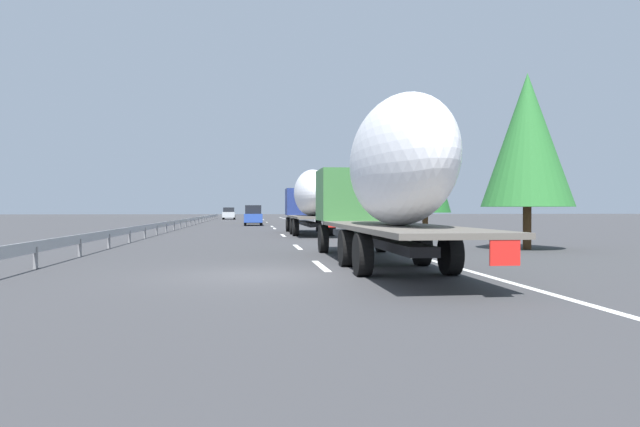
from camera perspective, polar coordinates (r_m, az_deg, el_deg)
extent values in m
plane|color=#38383A|center=(54.37, -6.68, -1.27)|extent=(260.00, 260.00, 0.00)
cube|color=white|center=(16.54, 0.09, -5.19)|extent=(3.20, 0.20, 0.01)
cube|color=white|center=(24.68, -2.23, -3.33)|extent=(3.20, 0.20, 0.01)
cube|color=white|center=(35.62, -3.67, -2.17)|extent=(3.20, 0.20, 0.01)
cube|color=white|center=(48.42, -4.52, -1.48)|extent=(3.20, 0.20, 0.01)
cube|color=white|center=(54.08, -4.77, -1.28)|extent=(3.20, 0.20, 0.01)
cube|color=white|center=(70.91, -5.27, -0.87)|extent=(3.20, 0.20, 0.01)
cube|color=white|center=(72.12, -5.30, -0.85)|extent=(3.20, 0.20, 0.01)
cube|color=white|center=(89.50, -5.61, -0.60)|extent=(3.20, 0.20, 0.01)
cube|color=white|center=(59.64, -1.40, -1.12)|extent=(110.00, 0.20, 0.01)
cube|color=navy|center=(41.65, -1.66, 1.16)|extent=(2.40, 2.50, 1.90)
cube|color=black|center=(42.76, -1.79, 1.81)|extent=(0.08, 2.12, 0.80)
cube|color=#262628|center=(38.83, -1.27, -0.97)|extent=(10.45, 0.70, 0.24)
cube|color=#59544C|center=(36.00, -0.83, -0.33)|extent=(8.96, 2.50, 0.12)
ellipsoid|color=white|center=(35.76, -0.79, 2.05)|extent=(6.66, 2.20, 2.86)
cube|color=red|center=(31.67, 1.26, -0.87)|extent=(0.04, 0.56, 0.56)
cylinder|color=black|center=(41.58, -3.16, -1.08)|extent=(1.04, 0.30, 1.04)
cylinder|color=black|center=(41.78, -0.15, -1.07)|extent=(1.04, 0.30, 1.04)
cylinder|color=black|center=(37.11, -2.72, -1.27)|extent=(1.04, 0.35, 1.04)
cylinder|color=black|center=(37.33, 0.66, -1.26)|extent=(1.04, 0.35, 1.04)
cylinder|color=black|center=(34.72, -2.43, -1.38)|extent=(1.04, 0.35, 1.04)
cylinder|color=black|center=(34.96, 1.17, -1.37)|extent=(1.04, 0.35, 1.04)
cube|color=#387038|center=(21.66, 3.22, 1.83)|extent=(2.40, 2.50, 1.90)
cube|color=black|center=(22.76, 2.73, 3.02)|extent=(0.08, 2.12, 0.80)
cube|color=#262628|center=(18.54, 4.95, -2.52)|extent=(11.77, 0.70, 0.24)
cube|color=#59544C|center=(15.41, 7.39, -1.37)|extent=(10.39, 2.50, 0.12)
ellipsoid|color=white|center=(15.18, 7.66, 5.12)|extent=(7.21, 2.20, 3.33)
cube|color=red|center=(10.77, 17.79, -3.45)|extent=(0.04, 0.56, 0.56)
cylinder|color=black|center=(21.52, 0.33, -2.50)|extent=(1.04, 0.30, 1.04)
cylinder|color=black|center=(21.90, 6.05, -2.46)|extent=(1.04, 0.30, 1.04)
cylinder|color=black|center=(16.39, 2.61, -3.43)|extent=(1.04, 0.35, 1.04)
cylinder|color=black|center=(16.89, 10.01, -3.32)|extent=(1.04, 0.35, 1.04)
cylinder|color=black|center=(14.03, 4.23, -4.08)|extent=(1.04, 0.35, 1.04)
cylinder|color=black|center=(14.62, 12.75, -3.91)|extent=(1.04, 0.35, 1.04)
cube|color=#ADB2B7|center=(91.72, -8.98, -0.12)|extent=(4.63, 1.89, 0.84)
cube|color=black|center=(91.37, -8.99, 0.37)|extent=(2.55, 1.66, 0.71)
cylinder|color=black|center=(93.20, -9.47, -0.37)|extent=(0.64, 0.22, 0.64)
cylinder|color=black|center=(93.14, -8.43, -0.36)|extent=(0.64, 0.22, 0.64)
cylinder|color=black|center=(90.33, -9.55, -0.39)|extent=(0.64, 0.22, 0.64)
cylinder|color=black|center=(90.27, -8.48, -0.39)|extent=(0.64, 0.22, 0.64)
cube|color=#28479E|center=(57.68, -6.62, -0.44)|extent=(4.51, 1.77, 0.84)
cube|color=black|center=(57.33, -6.62, 0.39)|extent=(2.48, 1.56, 0.84)
cylinder|color=black|center=(59.08, -7.39, -0.83)|extent=(0.64, 0.22, 0.64)
cylinder|color=black|center=(59.09, -5.86, -0.83)|extent=(0.64, 0.22, 0.64)
cylinder|color=black|center=(56.29, -7.41, -0.89)|extent=(0.64, 0.22, 0.64)
cylinder|color=black|center=(56.30, -5.81, -0.89)|extent=(0.64, 0.22, 0.64)
cube|color=gold|center=(67.47, -6.62, -0.31)|extent=(4.33, 1.82, 0.84)
cube|color=black|center=(67.14, -6.62, 0.35)|extent=(2.38, 1.60, 0.73)
cylinder|color=black|center=(68.82, -7.30, -0.65)|extent=(0.64, 0.22, 0.64)
cylinder|color=black|center=(68.83, -5.96, -0.65)|extent=(0.64, 0.22, 0.64)
cylinder|color=black|center=(66.13, -7.32, -0.69)|extent=(0.64, 0.22, 0.64)
cylinder|color=black|center=(66.14, -5.92, -0.69)|extent=(0.64, 0.22, 0.64)
cube|color=white|center=(107.39, -6.71, -0.03)|extent=(4.58, 1.80, 0.84)
cube|color=black|center=(107.04, -6.71, 0.41)|extent=(2.52, 1.58, 0.83)
cylinder|color=black|center=(108.81, -7.13, -0.25)|extent=(0.64, 0.22, 0.64)
cylinder|color=black|center=(108.81, -6.29, -0.25)|extent=(0.64, 0.22, 0.64)
cylinder|color=black|center=(105.97, -7.14, -0.27)|extent=(0.64, 0.22, 0.64)
cylinder|color=black|center=(105.98, -6.27, -0.27)|extent=(0.64, 0.22, 0.64)
cylinder|color=gray|center=(62.20, -0.52, 0.16)|extent=(0.10, 0.10, 2.65)
cube|color=#2D569E|center=(62.21, -0.52, 1.71)|extent=(0.06, 0.90, 0.70)
cylinder|color=#472D19|center=(84.47, 1.50, 0.01)|extent=(0.28, 0.28, 1.98)
cone|color=#194C1E|center=(84.53, 1.50, 2.66)|extent=(2.93, 2.93, 5.82)
cylinder|color=#472D19|center=(24.70, 19.77, -1.36)|extent=(0.33, 0.33, 1.72)
cone|color=#286B2D|center=(24.85, 19.79, 6.86)|extent=(3.64, 3.64, 5.39)
cylinder|color=#472D19|center=(35.63, 10.35, -1.04)|extent=(0.35, 0.35, 1.42)
cone|color=#1E5B23|center=(35.70, 10.35, 4.38)|extent=(3.09, 3.09, 5.33)
cylinder|color=#472D19|center=(39.31, 8.71, -0.79)|extent=(0.25, 0.25, 1.57)
cone|color=#194C1E|center=(39.38, 8.72, 3.95)|extent=(3.39, 3.39, 4.93)
cylinder|color=#472D19|center=(73.92, 1.09, -0.08)|extent=(0.26, 0.26, 1.91)
cone|color=#194C1E|center=(73.96, 1.09, 2.28)|extent=(3.02, 3.02, 4.17)
cube|color=#9EA0A5|center=(57.64, -12.66, -0.59)|extent=(94.00, 0.06, 0.32)
cube|color=slate|center=(17.51, -26.28, -3.95)|extent=(0.10, 0.10, 0.60)
cube|color=slate|center=(21.40, -22.64, -3.14)|extent=(0.10, 0.10, 0.60)
cube|color=slate|center=(25.35, -20.13, -2.58)|extent=(0.10, 0.10, 0.60)
cube|color=slate|center=(29.34, -18.30, -2.17)|extent=(0.10, 0.10, 0.60)
cube|color=slate|center=(33.35, -16.91, -1.86)|extent=(0.10, 0.10, 0.60)
cube|color=slate|center=(37.38, -15.82, -1.61)|extent=(0.10, 0.10, 0.60)
cube|color=slate|center=(41.42, -14.94, -1.41)|extent=(0.10, 0.10, 0.60)
cube|color=slate|center=(45.47, -14.22, -1.24)|extent=(0.10, 0.10, 0.60)
cube|color=slate|center=(49.53, -13.62, -1.10)|extent=(0.10, 0.10, 0.60)
cube|color=slate|center=(53.59, -13.10, -0.99)|extent=(0.10, 0.10, 0.60)
cube|color=slate|center=(57.65, -12.66, -0.89)|extent=(0.10, 0.10, 0.60)
cube|color=slate|center=(61.72, -12.28, -0.80)|extent=(0.10, 0.10, 0.60)
cube|color=slate|center=(65.78, -11.95, -0.72)|extent=(0.10, 0.10, 0.60)
cube|color=slate|center=(69.86, -11.65, -0.65)|extent=(0.10, 0.10, 0.60)
cube|color=slate|center=(73.93, -11.39, -0.59)|extent=(0.10, 0.10, 0.60)
cube|color=slate|center=(78.00, -11.15, -0.54)|extent=(0.10, 0.10, 0.60)
cube|color=slate|center=(82.08, -10.94, -0.49)|extent=(0.10, 0.10, 0.60)
cube|color=slate|center=(86.16, -10.75, -0.45)|extent=(0.10, 0.10, 0.60)
cube|color=slate|center=(90.23, -10.57, -0.41)|extent=(0.10, 0.10, 0.60)
cube|color=slate|center=(94.31, -10.41, -0.37)|extent=(0.10, 0.10, 0.60)
cube|color=slate|center=(98.39, -10.27, -0.34)|extent=(0.10, 0.10, 0.60)
cube|color=slate|center=(102.47, -10.13, -0.30)|extent=(0.10, 0.10, 0.60)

